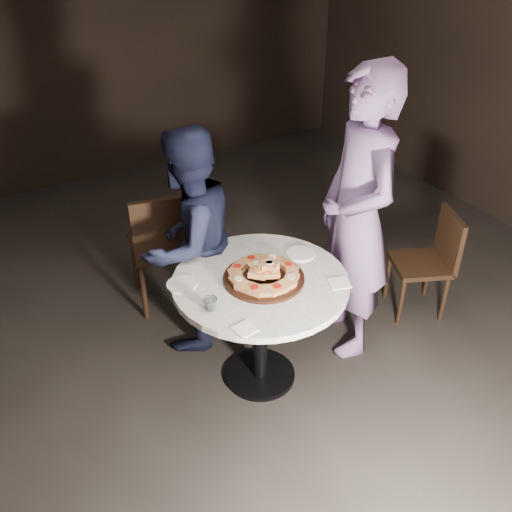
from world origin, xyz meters
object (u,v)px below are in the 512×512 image
Objects in this scene: water_glass at (210,304)px; diner_navy at (189,243)px; table at (260,299)px; chair_right at (432,257)px; focaccia_pile at (265,272)px; diner_teal at (357,218)px; serving_board at (264,278)px; chair_far at (164,243)px.

diner_navy is (0.18, 0.68, -0.04)m from water_glass.
table is 1.42m from chair_right.
water_glass is 0.70m from diner_navy.
table is 0.62m from diner_navy.
diner_teal is (0.69, 0.05, 0.13)m from focaccia_pile.
water_glass is (-0.37, -0.11, 0.18)m from table.
serving_board reaches higher than table.
table is 0.87× the size of diner_navy.
chair_right reaches higher than table.
diner_teal reaches higher than table.
table is at bearing 113.17° from chair_far.
serving_board is 0.59× the size of chair_right.
focaccia_pile is 0.62m from diner_navy.
focaccia_pile is 0.28× the size of diner_navy.
diner_navy is at bearing 75.11° from water_glass.
table is at bearing 16.03° from water_glass.
water_glass is 0.05× the size of diner_navy.
water_glass is at bearing 92.80° from chair_far.
table is 17.43× the size of water_glass.
chair_far is 0.63× the size of diner_navy.
water_glass is 0.04× the size of diner_teal.
diner_teal reaches higher than serving_board.
water_glass is 1.81m from chair_right.
serving_board is at bearing -71.86° from diner_teal.
chair_right reaches higher than serving_board.
chair_right is (1.77, 0.11, -0.34)m from water_glass.
diner_navy is (-0.19, 0.57, 0.14)m from table.
water_glass reaches higher than serving_board.
focaccia_pile is 1.05m from chair_far.
diner_navy is (0.02, -0.41, 0.21)m from chair_far.
focaccia_pile is (0.00, -0.00, 0.04)m from serving_board.
focaccia_pile is at bearing -71.75° from diner_teal.
serving_board is 0.39m from water_glass.
chair_far is (-0.21, 0.98, -0.07)m from table.
water_glass is at bearing -68.43° from diner_teal.
focaccia_pile is 0.70m from diner_teal.
diner_navy is at bearing -85.70° from chair_right.
serving_board is 0.71m from diner_teal.
chair_far is (0.16, 1.08, -0.25)m from water_glass.
diner_teal is at bearing 7.57° from water_glass.
chair_far is 1.37m from diner_teal.
chair_right is at bearing 0.74° from focaccia_pile.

